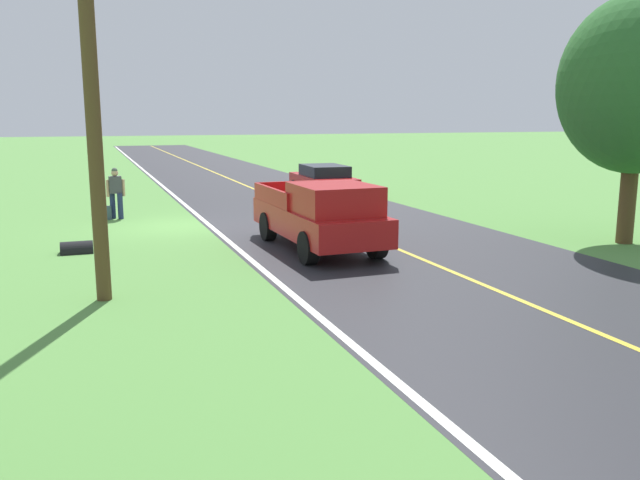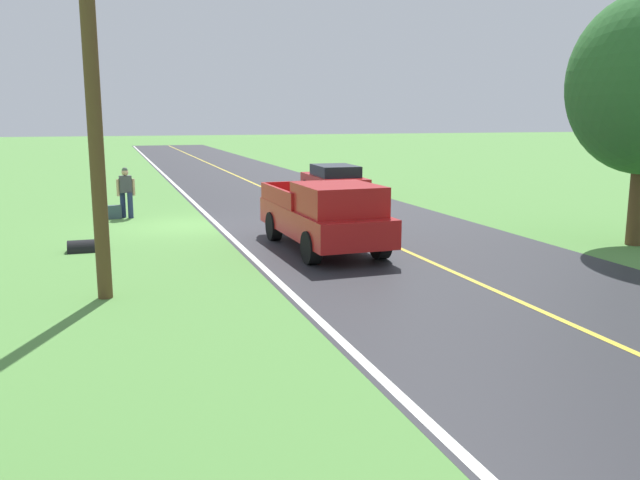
# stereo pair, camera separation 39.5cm
# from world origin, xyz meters

# --- Properties ---
(ground_plane) EXTENTS (200.00, 200.00, 0.00)m
(ground_plane) POSITION_xyz_m (0.00, 0.00, 0.00)
(ground_plane) COLOR #568E42
(road_surface) EXTENTS (8.35, 120.00, 0.00)m
(road_surface) POSITION_xyz_m (-4.93, 0.00, 0.00)
(road_surface) COLOR #28282D
(road_surface) RESTS_ON ground
(lane_edge_line) EXTENTS (0.16, 117.60, 0.00)m
(lane_edge_line) POSITION_xyz_m (-0.94, 0.00, 0.01)
(lane_edge_line) COLOR silver
(lane_edge_line) RESTS_ON ground
(lane_centre_line) EXTENTS (0.14, 117.60, 0.00)m
(lane_centre_line) POSITION_xyz_m (-4.93, 0.00, 0.01)
(lane_centre_line) COLOR gold
(lane_centre_line) RESTS_ON ground
(hitchhiker_walking) EXTENTS (0.62, 0.51, 1.75)m
(hitchhiker_walking) POSITION_xyz_m (1.80, -2.30, 0.98)
(hitchhiker_walking) COLOR navy
(hitchhiker_walking) RESTS_ON ground
(suitcase_carried) EXTENTS (0.48, 0.24, 0.46)m
(suitcase_carried) POSITION_xyz_m (2.21, -2.19, 0.23)
(suitcase_carried) COLOR #384C56
(suitcase_carried) RESTS_ON ground
(pickup_truck_passing) EXTENTS (2.19, 5.45, 1.82)m
(pickup_truck_passing) POSITION_xyz_m (-2.98, 5.19, 0.97)
(pickup_truck_passing) COLOR #B21919
(pickup_truck_passing) RESTS_ON ground
(tree_far_side_near) EXTENTS (4.15, 4.15, 6.70)m
(tree_far_side_near) POSITION_xyz_m (-11.26, 7.10, 4.30)
(tree_far_side_near) COLOR brown
(tree_far_side_near) RESTS_ON ground
(sedan_near_oncoming) EXTENTS (2.07, 4.47, 1.41)m
(sedan_near_oncoming) POSITION_xyz_m (-6.93, -5.42, 0.75)
(sedan_near_oncoming) COLOR red
(sedan_near_oncoming) RESTS_ON ground
(utility_pole_roadside) EXTENTS (0.28, 0.28, 8.10)m
(utility_pole_roadside) POSITION_xyz_m (2.57, 8.20, 4.05)
(utility_pole_roadside) COLOR brown
(utility_pole_roadside) RESTS_ON ground
(drainage_culvert) EXTENTS (0.80, 0.60, 0.60)m
(drainage_culvert) POSITION_xyz_m (3.08, 3.34, 0.00)
(drainage_culvert) COLOR black
(drainage_culvert) RESTS_ON ground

